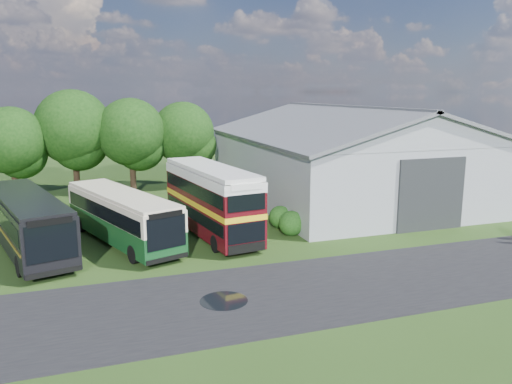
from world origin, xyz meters
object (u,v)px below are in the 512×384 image
object	(u,v)px
bus_maroon_double	(211,201)
bus_dark_single	(27,221)
bus_green_single	(122,216)
storage_shed	(345,151)

from	to	relation	value
bus_maroon_double	bus_dark_single	xyz separation A→B (m)	(-11.17, 0.19, -0.48)
bus_green_single	bus_dark_single	xyz separation A→B (m)	(-5.44, 0.09, 0.11)
storage_shed	bus_dark_single	world-z (taller)	storage_shed
storage_shed	bus_maroon_double	xyz separation A→B (m)	(-14.42, -8.28, -1.87)
bus_dark_single	bus_green_single	bearing A→B (deg)	-16.93
bus_green_single	bus_dark_single	bearing A→B (deg)	159.39
bus_maroon_double	bus_dark_single	size ratio (longest dim) A/B	0.87
storage_shed	bus_green_single	size ratio (longest dim) A/B	2.09
bus_maroon_double	bus_dark_single	distance (m)	11.18
storage_shed	bus_maroon_double	bearing A→B (deg)	-150.12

